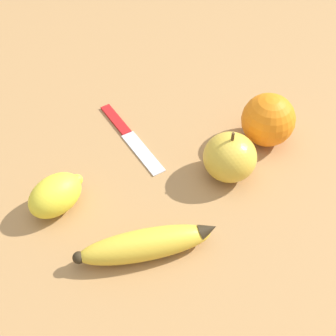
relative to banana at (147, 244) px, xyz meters
name	(u,v)px	position (x,y,z in m)	size (l,w,h in m)	color
ground_plane	(195,169)	(-0.04, -0.16, -0.02)	(3.00, 3.00, 0.00)	#A87A47
banana	(147,244)	(0.00, 0.00, 0.00)	(0.18, 0.10, 0.04)	gold
orange	(268,120)	(-0.15, -0.24, 0.02)	(0.08, 0.08, 0.08)	orange
apple	(230,159)	(-0.10, -0.15, 0.02)	(0.08, 0.08, 0.08)	gold
lemon	(56,195)	(0.14, -0.05, 0.01)	(0.09, 0.10, 0.06)	yellow
paring_knife	(128,134)	(0.07, -0.21, -0.02)	(0.13, 0.15, 0.01)	silver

